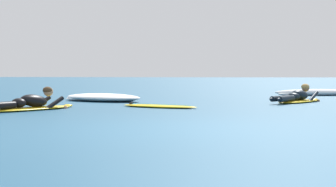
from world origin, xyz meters
TOP-DOWN VIEW (x-y plane):
  - ground_plane at (0.00, 10.00)m, footprint 120.00×120.00m
  - surfer_near at (-3.31, 3.31)m, footprint 1.62×2.53m
  - surfer_far at (2.63, 7.02)m, footprint 1.64×2.31m
  - drifting_surfboard at (-0.71, 4.60)m, footprint 1.97×1.21m
  - whitewater_front at (-2.62, 6.98)m, footprint 2.64×2.00m
  - whitewater_mid_left at (3.72, 11.34)m, footprint 2.96×1.04m

SIDE VIEW (x-z plane):
  - ground_plane at x=0.00m, z-range 0.00..0.00m
  - drifting_surfboard at x=-0.71m, z-range -0.05..0.11m
  - whitewater_front at x=-2.62m, z-range -0.01..0.21m
  - whitewater_mid_left at x=3.72m, z-range -0.01..0.22m
  - surfer_far at x=2.63m, z-range -0.14..0.41m
  - surfer_near at x=-3.31m, z-range -0.13..0.40m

